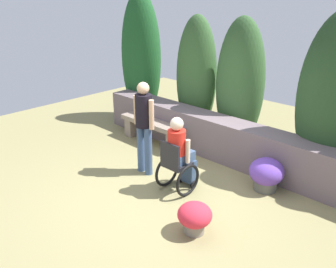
{
  "coord_description": "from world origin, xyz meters",
  "views": [
    {
      "loc": [
        3.79,
        -3.95,
        3.25
      ],
      "look_at": [
        -0.36,
        0.38,
        0.85
      ],
      "focal_mm": 39.36,
      "sensor_mm": 36.0,
      "label": 1
    }
  ],
  "objects_px": {
    "person_in_wheelchair": "(179,157)",
    "flower_pot_purple_near": "(266,174)",
    "flower_pot_terracotta_by_wall": "(195,217)",
    "person_standing_companion": "(144,122)",
    "stone_bench": "(152,128)"
  },
  "relations": [
    {
      "from": "flower_pot_purple_near",
      "to": "flower_pot_terracotta_by_wall",
      "type": "distance_m",
      "value": 1.77
    },
    {
      "from": "person_in_wheelchair",
      "to": "flower_pot_purple_near",
      "type": "bearing_deg",
      "value": 49.16
    },
    {
      "from": "flower_pot_terracotta_by_wall",
      "to": "stone_bench",
      "type": "bearing_deg",
      "value": 146.43
    },
    {
      "from": "flower_pot_purple_near",
      "to": "flower_pot_terracotta_by_wall",
      "type": "bearing_deg",
      "value": -93.42
    },
    {
      "from": "flower_pot_purple_near",
      "to": "person_standing_companion",
      "type": "bearing_deg",
      "value": -152.95
    },
    {
      "from": "stone_bench",
      "to": "person_in_wheelchair",
      "type": "bearing_deg",
      "value": -26.38
    },
    {
      "from": "stone_bench",
      "to": "person_in_wheelchair",
      "type": "distance_m",
      "value": 2.14
    },
    {
      "from": "person_in_wheelchair",
      "to": "flower_pot_purple_near",
      "type": "relative_size",
      "value": 2.26
    },
    {
      "from": "person_in_wheelchair",
      "to": "person_standing_companion",
      "type": "distance_m",
      "value": 0.96
    },
    {
      "from": "flower_pot_terracotta_by_wall",
      "to": "person_standing_companion",
      "type": "bearing_deg",
      "value": 157.57
    },
    {
      "from": "flower_pot_terracotta_by_wall",
      "to": "flower_pot_purple_near",
      "type": "bearing_deg",
      "value": 86.58
    },
    {
      "from": "person_in_wheelchair",
      "to": "flower_pot_terracotta_by_wall",
      "type": "xyz_separation_m",
      "value": [
        0.97,
        -0.72,
        -0.36
      ]
    },
    {
      "from": "person_in_wheelchair",
      "to": "flower_pot_purple_near",
      "type": "distance_m",
      "value": 1.53
    },
    {
      "from": "person_standing_companion",
      "to": "flower_pot_purple_near",
      "type": "xyz_separation_m",
      "value": [
        1.96,
        1.0,
        -0.71
      ]
    },
    {
      "from": "person_in_wheelchair",
      "to": "person_standing_companion",
      "type": "xyz_separation_m",
      "value": [
        -0.88,
        0.04,
        0.38
      ]
    }
  ]
}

